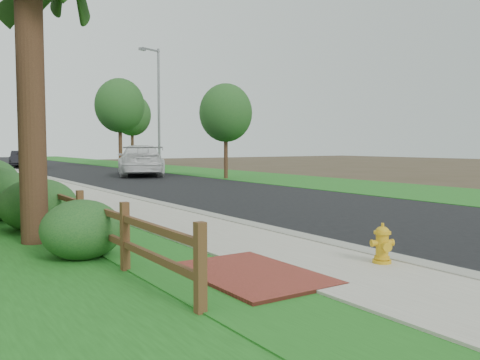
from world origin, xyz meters
TOP-DOWN VIEW (x-y plane):
  - ground at (0.00, 0.00)m, footprint 120.00×120.00m
  - road at (4.60, 35.00)m, footprint 8.00×90.00m
  - curb at (0.40, 35.00)m, footprint 0.40×90.00m
  - wet_gutter at (0.75, 35.00)m, footprint 0.50×90.00m
  - verge_far at (11.50, 35.00)m, footprint 6.00×90.00m
  - brick_patch at (-2.20, -1.00)m, footprint 1.60×2.40m
  - ranch_fence at (-3.60, 6.40)m, footprint 0.12×16.92m
  - fire_hydrant at (-0.10, -1.63)m, footprint 0.42×0.34m
  - white_suv at (6.02, 23.33)m, footprint 4.69×7.12m
  - dark_car_mid at (2.55, 39.37)m, footprint 2.20×5.13m
  - dark_car_far at (2.00, 40.63)m, footprint 2.54×4.56m
  - streetlight at (11.24, 32.24)m, footprint 2.17×1.08m
  - boulder at (-3.90, 7.39)m, footprint 1.10×0.86m
  - shrub_a at (-3.90, 1.67)m, footprint 1.60×1.60m
  - shrub_b at (-3.90, 5.10)m, footprint 2.24×2.24m
  - tree_near_right at (9.00, 17.80)m, footprint 3.04×3.04m
  - tree_mid_right at (9.00, 34.97)m, footprint 4.20×4.20m
  - tree_far_right at (12.93, 42.23)m, footprint 3.84×3.84m

SIDE VIEW (x-z plane):
  - ground at x=0.00m, z-range 0.00..0.00m
  - road at x=4.60m, z-range 0.00..0.02m
  - verge_far at x=11.50m, z-range 0.00..0.04m
  - wet_gutter at x=0.75m, z-range 0.02..0.02m
  - brick_patch at x=-2.20m, z-range 0.00..0.11m
  - curb at x=0.40m, z-range 0.00..0.12m
  - boulder at x=-3.90m, z-range 0.00..0.70m
  - fire_hydrant at x=-0.10m, z-range 0.07..0.71m
  - shrub_a at x=-3.90m, z-range 0.00..1.04m
  - shrub_b at x=-3.90m, z-range 0.00..1.21m
  - ranch_fence at x=-3.60m, z-range 0.07..1.17m
  - dark_car_far at x=2.00m, z-range 0.02..1.44m
  - dark_car_mid at x=2.55m, z-range 0.02..1.75m
  - white_suv at x=6.02m, z-range 0.02..1.94m
  - tree_near_right at x=9.00m, z-range 1.05..6.52m
  - tree_far_right at x=12.93m, z-range 1.41..8.50m
  - tree_mid_right at x=9.00m, z-range 1.48..9.10m
  - streetlight at x=11.24m, z-range 0.66..10.57m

